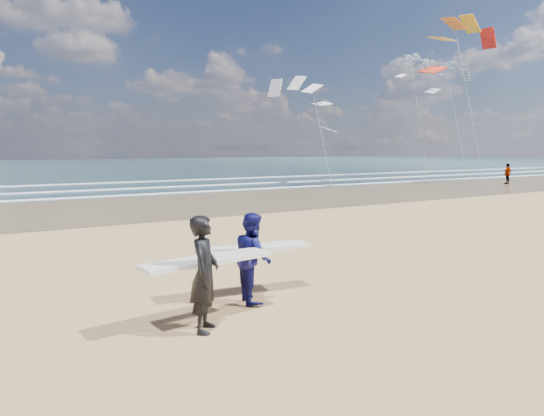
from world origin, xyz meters
TOP-DOWN VIEW (x-y plane):
  - wet_sand_strip at (20.00, 18.00)m, footprint 220.00×12.00m
  - ocean at (20.00, 72.00)m, footprint 220.00×100.00m
  - foam_breakers at (20.00, 28.10)m, footprint 220.00×11.70m
  - surfer_near at (-1.43, 0.78)m, footprint 2.25×1.13m
  - surfer_far at (-0.10, 1.67)m, footprint 2.25×1.21m
  - beachgoer_1 at (31.01, 17.12)m, footprint 0.97×0.44m
  - kite_0 at (25.65, 17.50)m, footprint 7.93×4.97m
  - kite_1 at (17.88, 24.32)m, footprint 6.71×4.84m
  - kite_2 at (37.29, 27.62)m, footprint 6.36×4.80m
  - kite_5 at (37.20, 32.32)m, footprint 4.99×4.65m

SIDE VIEW (x-z plane):
  - wet_sand_strip at x=20.00m, z-range 0.00..0.01m
  - ocean at x=20.00m, z-range 0.00..0.02m
  - foam_breakers at x=20.00m, z-range 0.02..0.08m
  - beachgoer_1 at x=31.01m, z-range 0.00..1.62m
  - surfer_far at x=-0.10m, z-range 0.01..1.66m
  - surfer_near at x=-1.43m, z-range 0.02..1.83m
  - kite_1 at x=17.88m, z-range 0.77..9.51m
  - kite_2 at x=37.29m, z-range 0.84..13.36m
  - kite_5 at x=37.20m, z-range 0.34..14.25m
  - kite_0 at x=25.65m, z-range 1.57..14.93m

